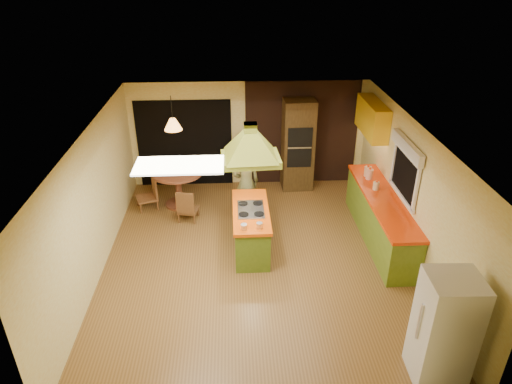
{
  "coord_description": "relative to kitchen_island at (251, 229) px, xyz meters",
  "views": [
    {
      "loc": [
        -0.37,
        -6.86,
        5.02
      ],
      "look_at": [
        0.03,
        0.51,
        1.15
      ],
      "focal_mm": 32.0,
      "sensor_mm": 36.0,
      "label": 1
    }
  ],
  "objects": [
    {
      "name": "room_walls",
      "position": [
        0.07,
        -0.41,
        0.83
      ],
      "size": [
        5.5,
        6.5,
        6.5
      ],
      "color": "#F0E9AC",
      "rests_on": "ground"
    },
    {
      "name": "window_right",
      "position": [
        2.77,
        -0.01,
        1.35
      ],
      "size": [
        0.12,
        1.35,
        1.06
      ],
      "color": "black",
      "rests_on": "room_walls"
    },
    {
      "name": "man",
      "position": [
        -0.05,
        1.18,
        0.37
      ],
      "size": [
        0.67,
        0.53,
        1.59
      ],
      "primitive_type": "imported",
      "rotation": [
        0.0,
        0.0,
        3.44
      ],
      "color": "brown",
      "rests_on": "ground"
    },
    {
      "name": "canister_medium",
      "position": [
        2.47,
        1.13,
        0.6
      ],
      "size": [
        0.16,
        0.16,
        0.21
      ],
      "primitive_type": "cylinder",
      "rotation": [
        0.0,
        0.0,
        0.08
      ],
      "color": "beige",
      "rests_on": "right_counter"
    },
    {
      "name": "chair_left",
      "position": [
        -2.22,
        1.67,
        -0.03
      ],
      "size": [
        0.55,
        0.55,
        0.78
      ],
      "primitive_type": null,
      "rotation": [
        0.0,
        0.0,
        -1.21
      ],
      "color": "brown",
      "rests_on": "ground"
    },
    {
      "name": "fluor_panel",
      "position": [
        -1.03,
        -1.61,
        2.06
      ],
      "size": [
        1.2,
        0.6,
        0.03
      ],
      "primitive_type": "cube",
      "color": "white",
      "rests_on": "ceiling_plane"
    },
    {
      "name": "kitchen_island",
      "position": [
        0.0,
        0.0,
        0.0
      ],
      "size": [
        0.67,
        1.66,
        0.85
      ],
      "rotation": [
        0.0,
        0.0,
        0.0
      ],
      "color": "#546F1B",
      "rests_on": "ground"
    },
    {
      "name": "brick_panel",
      "position": [
        1.32,
        2.82,
        0.83
      ],
      "size": [
        2.64,
        0.03,
        2.5
      ],
      "primitive_type": "cube",
      "color": "#381E14",
      "rests_on": "ground"
    },
    {
      "name": "ceiling_plane",
      "position": [
        0.07,
        -0.41,
        2.08
      ],
      "size": [
        6.5,
        6.5,
        0.0
      ],
      "primitive_type": "plane",
      "rotation": [
        3.14,
        0.0,
        0.0
      ],
      "color": "silver",
      "rests_on": "room_walls"
    },
    {
      "name": "right_counter",
      "position": [
        2.52,
        0.19,
        0.04
      ],
      "size": [
        0.62,
        3.05,
        0.92
      ],
      "color": "olive",
      "rests_on": "ground"
    },
    {
      "name": "canister_small",
      "position": [
        2.47,
        0.52,
        0.58
      ],
      "size": [
        0.12,
        0.12,
        0.16
      ],
      "primitive_type": "cylinder",
      "rotation": [
        0.0,
        0.0,
        -0.02
      ],
      "color": "beige",
      "rests_on": "right_counter"
    },
    {
      "name": "upper_cabinets",
      "position": [
        2.64,
        1.79,
        1.53
      ],
      "size": [
        0.34,
        1.4,
        0.7
      ],
      "primitive_type": "cube",
      "color": "yellow",
      "rests_on": "room_walls"
    },
    {
      "name": "range_hood",
      "position": [
        0.0,
        -0.0,
        1.83
      ],
      "size": [
        1.05,
        0.78,
        0.79
      ],
      "rotation": [
        0.0,
        0.0,
        0.06
      ],
      "color": "olive",
      "rests_on": "ceiling_plane"
    },
    {
      "name": "nook_opening",
      "position": [
        -1.43,
        2.82,
        0.63
      ],
      "size": [
        2.2,
        0.03,
        2.1
      ],
      "primitive_type": "cube",
      "color": "black",
      "rests_on": "ground"
    },
    {
      "name": "chair_near",
      "position": [
        -1.27,
        1.12,
        -0.06
      ],
      "size": [
        0.47,
        0.47,
        0.72
      ],
      "primitive_type": null,
      "rotation": [
        0.0,
        0.0,
        2.94
      ],
      "color": "brown",
      "rests_on": "ground"
    },
    {
      "name": "dining_table",
      "position": [
        -1.52,
        1.77,
        0.16
      ],
      "size": [
        1.12,
        1.12,
        0.83
      ],
      "rotation": [
        0.0,
        0.0,
        0.37
      ],
      "color": "brown",
      "rests_on": "ground"
    },
    {
      "name": "pendant_lamp",
      "position": [
        -1.52,
        1.77,
        1.48
      ],
      "size": [
        0.4,
        0.4,
        0.24
      ],
      "primitive_type": "cone",
      "rotation": [
        0.0,
        0.0,
        -0.07
      ],
      "color": "#FF9E3F",
      "rests_on": "ceiling_plane"
    },
    {
      "name": "refrigerator",
      "position": [
        2.32,
        -3.1,
        0.38
      ],
      "size": [
        0.68,
        0.65,
        1.6
      ],
      "primitive_type": "cube",
      "rotation": [
        0.0,
        0.0,
        -0.04
      ],
      "color": "white",
      "rests_on": "ground"
    },
    {
      "name": "wall_oven",
      "position": [
        1.2,
        2.54,
        0.65
      ],
      "size": [
        0.73,
        0.62,
        2.15
      ],
      "rotation": [
        0.0,
        0.0,
        0.04
      ],
      "color": "#4C3618",
      "rests_on": "ground"
    },
    {
      "name": "ground",
      "position": [
        0.07,
        -0.41,
        -0.42
      ],
      "size": [
        6.5,
        6.5,
        0.0
      ],
      "primitive_type": "plane",
      "color": "brown",
      "rests_on": "ground"
    },
    {
      "name": "canister_large",
      "position": [
        2.47,
        1.0,
        0.6
      ],
      "size": [
        0.15,
        0.15,
        0.21
      ],
      "primitive_type": "cylinder",
      "rotation": [
        0.0,
        0.0,
        0.04
      ],
      "color": "beige",
      "rests_on": "right_counter"
    }
  ]
}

